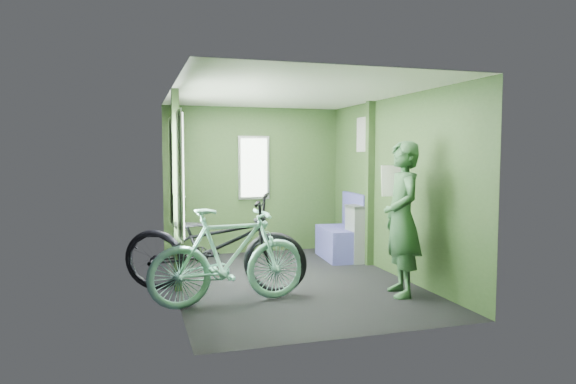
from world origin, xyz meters
name	(u,v)px	position (x,y,z in m)	size (l,w,h in m)	color
room	(287,165)	(-0.04, 0.04, 1.44)	(4.00, 4.02, 2.31)	black
bicycle_black	(214,293)	(-0.97, -0.24, 0.00)	(0.73, 2.10, 1.10)	black
bicycle_mint	(230,304)	(-0.89, -0.73, 0.00)	(0.48, 1.70, 1.02)	#7FC7B4
passenger	(402,219)	(1.01, -0.93, 0.86)	(0.52, 0.70, 1.71)	#315A36
waste_box	(357,234)	(1.26, 0.80, 0.42)	(0.24, 0.34, 0.83)	slate
bench_seat	(342,239)	(1.15, 1.11, 0.29)	(0.59, 0.96, 0.98)	navy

